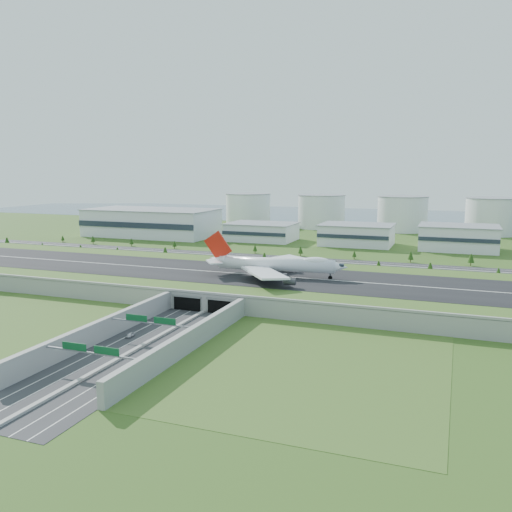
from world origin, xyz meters
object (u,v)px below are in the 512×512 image
(car_2, at_px, (194,329))
(car_3, at_px, (110,379))
(car_4, at_px, (169,254))
(car_7, at_px, (277,256))
(car_5, at_px, (333,261))
(car_0, at_px, (130,335))
(boeing_747, at_px, (275,264))
(fuel_tank_a, at_px, (248,210))
(car_1, at_px, (99,349))

(car_2, xyz_separation_m, car_3, (0.13, -55.21, 0.02))
(car_4, relative_size, car_7, 1.05)
(car_5, bearing_deg, car_0, 9.36)
(boeing_747, relative_size, car_3, 15.80)
(car_0, height_order, car_5, car_0)
(car_3, distance_m, car_4, 240.04)
(car_0, height_order, car_7, car_0)
(car_2, height_order, car_7, car_7)
(car_2, relative_size, car_7, 1.03)
(fuel_tank_a, xyz_separation_m, car_5, (144.95, -208.61, -16.72))
(car_2, bearing_deg, car_4, -77.99)
(boeing_747, height_order, car_5, boeing_747)
(fuel_tank_a, relative_size, car_3, 10.43)
(boeing_747, height_order, car_4, boeing_747)
(boeing_747, xyz_separation_m, car_0, (-27.05, -92.48, -13.65))
(car_2, relative_size, car_5, 1.22)
(car_5, distance_m, car_7, 42.08)
(car_5, bearing_deg, fuel_tank_a, -125.55)
(car_3, relative_size, car_4, 0.97)
(fuel_tank_a, xyz_separation_m, car_1, (108.85, -421.35, -16.52))
(car_1, bearing_deg, car_4, 88.59)
(car_4, relative_size, car_5, 1.24)
(fuel_tank_a, height_order, car_0, fuel_tank_a)
(boeing_747, relative_size, car_2, 15.59)
(car_7, bearing_deg, boeing_747, 17.84)
(car_5, bearing_deg, car_7, -75.20)
(fuel_tank_a, distance_m, car_7, 230.08)
(boeing_747, distance_m, car_5, 103.35)
(car_1, bearing_deg, car_2, 35.98)
(car_1, distance_m, car_4, 213.04)
(fuel_tank_a, distance_m, car_2, 407.97)
(car_0, relative_size, car_7, 1.06)
(fuel_tank_a, relative_size, car_5, 12.56)
(boeing_747, distance_m, car_0, 97.32)
(car_2, xyz_separation_m, car_5, (16.60, 178.28, -0.02))
(car_5, height_order, car_7, car_7)
(car_3, height_order, car_4, car_4)
(car_0, bearing_deg, fuel_tank_a, 100.29)
(car_2, distance_m, car_5, 179.06)
(car_3, height_order, car_5, car_3)
(car_0, xyz_separation_m, car_5, (35.34, 194.56, -0.20))
(car_1, bearing_deg, car_7, 67.03)
(car_4, bearing_deg, fuel_tank_a, -9.61)
(car_4, height_order, car_5, car_4)
(car_1, xyz_separation_m, car_7, (-5.82, 216.30, -0.17))
(car_2, distance_m, car_4, 191.60)
(boeing_747, xyz_separation_m, car_5, (8.28, 102.08, -13.85))
(car_4, bearing_deg, car_0, -170.63)
(car_3, distance_m, car_5, 234.07)
(car_1, xyz_separation_m, car_2, (19.50, 34.46, -0.18))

